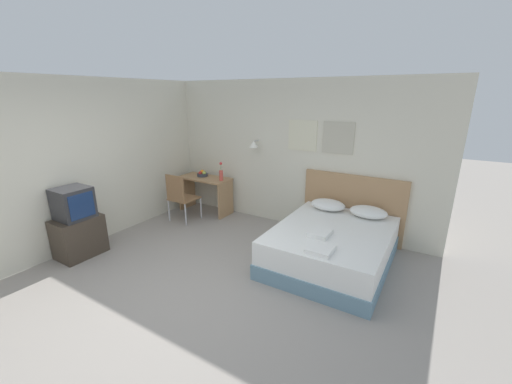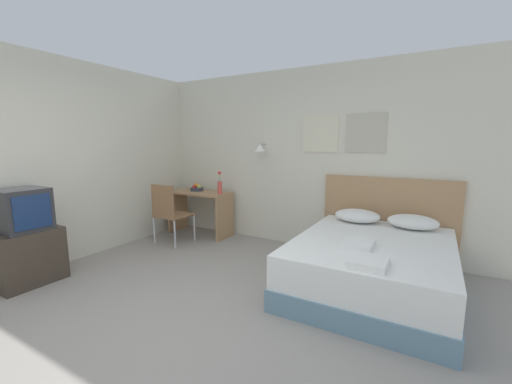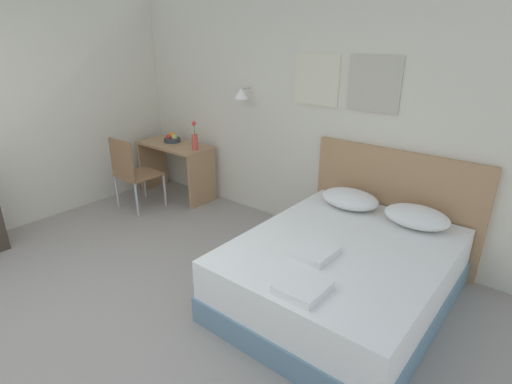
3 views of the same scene
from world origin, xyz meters
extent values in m
plane|color=gray|center=(0.00, 0.00, 0.00)|extent=(24.00, 24.00, 0.00)
cube|color=beige|center=(0.00, 2.82, 1.32)|extent=(5.47, 0.06, 2.65)
cube|color=beige|center=(0.35, 2.78, 1.70)|extent=(0.52, 0.02, 0.52)
cube|color=#B7B29E|center=(0.98, 2.78, 1.70)|extent=(0.52, 0.02, 0.52)
cylinder|color=#B2B2B7|center=(-0.55, 2.71, 1.55)|extent=(0.02, 0.16, 0.02)
cone|color=white|center=(-0.55, 2.62, 1.50)|extent=(0.17, 0.17, 0.12)
cube|color=#66899E|center=(1.31, 1.75, 0.11)|extent=(1.56, 1.96, 0.22)
cube|color=white|center=(1.31, 1.75, 0.38)|extent=(1.53, 1.92, 0.33)
cube|color=#A87F56|center=(1.31, 2.76, 0.56)|extent=(1.68, 0.06, 1.12)
ellipsoid|color=white|center=(0.99, 2.47, 0.63)|extent=(0.57, 0.41, 0.17)
ellipsoid|color=white|center=(1.64, 2.47, 0.63)|extent=(0.57, 0.41, 0.17)
cube|color=white|center=(1.22, 1.46, 0.58)|extent=(0.28, 0.33, 0.06)
cube|color=white|center=(1.40, 1.01, 0.58)|extent=(0.30, 0.32, 0.06)
cube|color=#A87F56|center=(-1.64, 2.47, 0.73)|extent=(1.08, 0.51, 0.03)
cube|color=#A87F56|center=(-2.17, 2.47, 0.36)|extent=(0.04, 0.47, 0.71)
cube|color=#A87F56|center=(-1.12, 2.47, 0.36)|extent=(0.04, 0.47, 0.71)
cube|color=#8E6642|center=(-1.70, 1.91, 0.44)|extent=(0.48, 0.48, 0.02)
cube|color=#8E6642|center=(-1.70, 1.68, 0.70)|extent=(0.44, 0.03, 0.50)
cylinder|color=#B7B7BC|center=(-1.92, 2.12, 0.22)|extent=(0.03, 0.03, 0.43)
cylinder|color=#B7B7BC|center=(-1.48, 2.12, 0.22)|extent=(0.03, 0.03, 0.43)
cylinder|color=#B7B7BC|center=(-1.92, 1.69, 0.22)|extent=(0.03, 0.03, 0.43)
cylinder|color=#B7B7BC|center=(-1.48, 1.69, 0.22)|extent=(0.03, 0.03, 0.43)
cylinder|color=#333842|center=(-1.75, 2.52, 0.77)|extent=(0.22, 0.22, 0.05)
sphere|color=#B2C156|center=(-1.70, 2.53, 0.82)|extent=(0.08, 0.08, 0.08)
sphere|color=orange|center=(-1.78, 2.55, 0.83)|extent=(0.09, 0.09, 0.09)
sphere|color=red|center=(-1.78, 2.49, 0.82)|extent=(0.07, 0.07, 0.07)
cylinder|color=#D14C42|center=(-1.20, 2.45, 0.85)|extent=(0.08, 0.08, 0.20)
cylinder|color=#3D7538|center=(-1.20, 2.45, 1.02)|extent=(0.01, 0.01, 0.14)
sphere|color=#DB3838|center=(-1.20, 2.45, 1.09)|extent=(0.06, 0.06, 0.06)
camera|label=1|loc=(2.50, -2.33, 2.38)|focal=22.00mm
camera|label=2|loc=(1.83, -1.63, 1.57)|focal=22.00mm
camera|label=3|loc=(2.56, -0.91, 2.15)|focal=28.00mm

